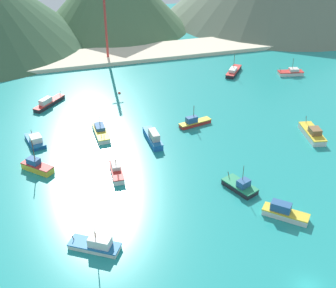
% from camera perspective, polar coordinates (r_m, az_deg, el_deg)
% --- Properties ---
extents(ground, '(260.00, 280.00, 0.50)m').
position_cam_1_polar(ground, '(89.19, 7.40, -3.97)').
color(ground, teal).
extents(fishing_boat_0, '(8.47, 6.82, 6.00)m').
position_cam_1_polar(fishing_boat_0, '(72.38, -9.19, -12.62)').
color(fishing_boat_0, silver).
rests_on(fishing_boat_0, ground).
extents(fishing_boat_1, '(4.60, 7.81, 2.20)m').
position_cam_1_polar(fishing_boat_1, '(102.33, -16.66, 0.46)').
color(fishing_boat_1, '#14478C').
rests_on(fishing_boat_1, ground).
extents(fishing_boat_2, '(2.99, 9.12, 4.49)m').
position_cam_1_polar(fishing_boat_2, '(102.61, -8.64, 1.57)').
color(fishing_boat_2, silver).
rests_on(fishing_boat_2, ground).
extents(fishing_boat_4, '(8.66, 9.18, 2.44)m').
position_cam_1_polar(fishing_boat_4, '(119.17, -15.11, 5.15)').
color(fishing_boat_4, '#232328').
rests_on(fishing_boat_4, ground).
extents(fishing_boat_5, '(6.45, 6.48, 6.89)m').
position_cam_1_polar(fishing_boat_5, '(92.60, -16.51, -2.76)').
color(fishing_boat_5, gold).
rests_on(fishing_boat_5, ground).
extents(fishing_boat_6, '(2.37, 9.50, 3.02)m').
position_cam_1_polar(fishing_boat_6, '(98.48, -1.94, 0.85)').
color(fishing_boat_6, '#1E5BA8').
rests_on(fishing_boat_6, ground).
extents(fishing_boat_7, '(5.46, 7.52, 5.57)m').
position_cam_1_polar(fishing_boat_7, '(84.74, 9.29, -5.34)').
color(fishing_boat_7, '#232328').
rests_on(fishing_boat_7, ground).
extents(fishing_boat_8, '(4.74, 9.82, 3.01)m').
position_cam_1_polar(fishing_boat_8, '(105.63, 18.08, 1.31)').
color(fishing_boat_8, silver).
rests_on(fishing_boat_8, ground).
extents(fishing_boat_10, '(7.46, 7.22, 2.74)m').
position_cam_1_polar(fishing_boat_10, '(79.78, 14.71, -8.48)').
color(fishing_boat_10, silver).
rests_on(fishing_boat_10, ground).
extents(fishing_boat_11, '(7.79, 4.23, 5.24)m').
position_cam_1_polar(fishing_boat_11, '(139.73, 15.53, 8.86)').
color(fishing_boat_11, silver).
rests_on(fishing_boat_11, ground).
extents(fishing_boat_12, '(8.13, 9.33, 6.04)m').
position_cam_1_polar(fishing_boat_12, '(137.06, 8.42, 9.23)').
color(fishing_boat_12, '#232328').
rests_on(fishing_boat_12, ground).
extents(fishing_boat_13, '(8.33, 3.61, 5.24)m').
position_cam_1_polar(fishing_boat_13, '(105.63, 3.38, 2.82)').
color(fishing_boat_13, red).
rests_on(fishing_boat_13, ground).
extents(fishing_boat_14, '(2.54, 7.63, 5.60)m').
position_cam_1_polar(fishing_boat_14, '(88.31, -6.64, -3.47)').
color(fishing_boat_14, silver).
rests_on(fishing_boat_14, ground).
extents(buoy_0, '(0.74, 0.74, 0.74)m').
position_cam_1_polar(buoy_0, '(123.10, -6.28, 6.53)').
color(buoy_0, red).
rests_on(buoy_0, ground).
extents(beach_strip, '(247.00, 16.12, 1.20)m').
position_cam_1_polar(beach_strip, '(151.98, -3.77, 11.58)').
color(beach_strip, beige).
rests_on(beach_strip, ground).
extents(radio_tower, '(2.91, 2.33, 29.09)m').
position_cam_1_polar(radio_tower, '(143.81, -8.11, 16.17)').
color(radio_tower, '#B7332D').
rests_on(radio_tower, ground).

